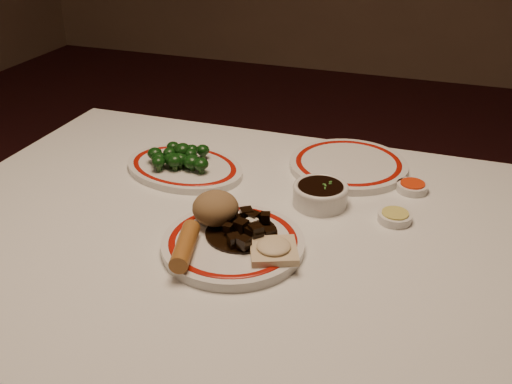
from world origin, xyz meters
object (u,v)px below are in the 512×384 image
at_px(main_plate, 233,244).
at_px(spring_roll, 185,246).
at_px(rice_mound, 216,208).
at_px(dining_table, 236,266).
at_px(soy_bowl, 320,195).
at_px(broccoli_pile, 181,157).
at_px(broccoli_plate, 184,167).
at_px(stirfry_heap, 243,229).
at_px(fried_wonton, 274,249).

relative_size(main_plate, spring_roll, 2.45).
bearing_deg(rice_mound, dining_table, 46.93).
bearing_deg(soy_bowl, dining_table, -134.87).
relative_size(dining_table, broccoli_pile, 8.09).
distance_m(spring_roll, broccoli_plate, 0.34).
bearing_deg(broccoli_plate, rice_mound, -51.49).
xyz_separation_m(main_plate, spring_roll, (-0.06, -0.06, 0.02)).
height_order(main_plate, stirfry_heap, stirfry_heap).
bearing_deg(fried_wonton, broccoli_pile, 138.79).
relative_size(dining_table, fried_wonton, 11.91).
xyz_separation_m(dining_table, soy_bowl, (0.13, 0.13, 0.11)).
relative_size(rice_mound, fried_wonton, 0.83).
height_order(rice_mound, fried_wonton, rice_mound).
bearing_deg(rice_mound, stirfry_heap, -18.19).
bearing_deg(broccoli_pile, spring_roll, -63.07).
distance_m(dining_table, main_plate, 0.13).
bearing_deg(dining_table, broccoli_pile, 138.20).
bearing_deg(rice_mound, broccoli_plate, 128.51).
xyz_separation_m(main_plate, broccoli_plate, (-0.21, 0.24, -0.00)).
xyz_separation_m(stirfry_heap, soy_bowl, (0.10, 0.18, -0.01)).
relative_size(spring_roll, soy_bowl, 1.07).
xyz_separation_m(main_plate, stirfry_heap, (0.01, 0.02, 0.02)).
distance_m(fried_wonton, soy_bowl, 0.22).
bearing_deg(spring_roll, fried_wonton, 4.41).
distance_m(fried_wonton, broccoli_plate, 0.39).
bearing_deg(stirfry_heap, spring_roll, -128.21).
bearing_deg(broccoli_plate, soy_bowl, -8.09).
xyz_separation_m(rice_mound, broccoli_pile, (-0.16, 0.20, -0.01)).
bearing_deg(main_plate, fried_wonton, -12.00).
bearing_deg(broccoli_pile, soy_bowl, -6.96).
relative_size(spring_roll, broccoli_pile, 0.77).
bearing_deg(main_plate, soy_bowl, 62.26).
height_order(dining_table, main_plate, main_plate).
distance_m(stirfry_heap, broccoli_pile, 0.31).
bearing_deg(main_plate, stirfry_heap, 67.87).
bearing_deg(soy_bowl, rice_mound, -134.57).
relative_size(rice_mound, soy_bowl, 0.78).
bearing_deg(stirfry_heap, soy_bowl, 61.55).
relative_size(main_plate, rice_mound, 3.35).
xyz_separation_m(stirfry_heap, broccoli_plate, (-0.22, 0.22, -0.02)).
height_order(dining_table, broccoli_plate, broccoli_plate).
distance_m(dining_table, fried_wonton, 0.18).
height_order(rice_mound, soy_bowl, rice_mound).
relative_size(dining_table, spring_roll, 10.48).
relative_size(main_plate, broccoli_pile, 1.89).
height_order(main_plate, fried_wonton, fried_wonton).
relative_size(stirfry_heap, soy_bowl, 1.19).
bearing_deg(broccoli_pile, fried_wonton, -41.21).
xyz_separation_m(fried_wonton, broccoli_pile, (-0.29, 0.26, 0.01)).
bearing_deg(fried_wonton, spring_roll, -161.08).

